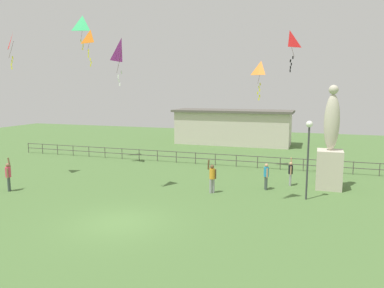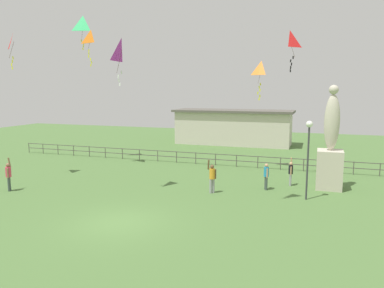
% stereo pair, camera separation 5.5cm
% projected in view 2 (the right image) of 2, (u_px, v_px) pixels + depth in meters
% --- Properties ---
extents(ground_plane, '(80.00, 80.00, 0.00)m').
position_uv_depth(ground_plane, '(119.00, 223.00, 16.82)').
color(ground_plane, '#4C7038').
extents(statue_monument, '(1.51, 1.51, 6.32)m').
position_uv_depth(statue_monument, '(330.00, 154.00, 22.36)').
color(statue_monument, beige).
rests_on(statue_monument, ground_plane).
extents(lamppost, '(0.36, 0.36, 4.38)m').
position_uv_depth(lamppost, '(309.00, 143.00, 19.94)').
color(lamppost, '#38383D').
rests_on(lamppost, ground_plane).
extents(person_0, '(0.30, 0.46, 1.62)m').
position_uv_depth(person_0, '(266.00, 175.00, 22.28)').
color(person_0, '#3F4C47').
rests_on(person_0, ground_plane).
extents(person_1, '(0.28, 0.47, 1.78)m').
position_uv_depth(person_1, '(291.00, 172.00, 23.24)').
color(person_1, '#99999E').
rests_on(person_1, ground_plane).
extents(person_2, '(0.51, 0.36, 2.00)m').
position_uv_depth(person_2, '(212.00, 176.00, 21.54)').
color(person_2, '#99999E').
rests_on(person_2, ground_plane).
extents(person_3, '(0.35, 0.51, 2.00)m').
position_uv_depth(person_3, '(9.00, 175.00, 22.00)').
color(person_3, '#3F4C47').
rests_on(person_3, ground_plane).
extents(kite_0, '(0.58, 1.09, 2.65)m').
position_uv_depth(kite_0, '(122.00, 51.00, 20.68)').
color(kite_0, '#B22DB2').
extents(kite_1, '(0.94, 1.09, 2.86)m').
position_uv_depth(kite_1, '(261.00, 71.00, 27.66)').
color(kite_1, orange).
extents(kite_2, '(1.21, 0.71, 2.75)m').
position_uv_depth(kite_2, '(91.00, 38.00, 28.02)').
color(kite_2, orange).
extents(kite_3, '(1.00, 1.01, 2.75)m').
position_uv_depth(kite_3, '(290.00, 41.00, 24.83)').
color(kite_3, red).
extents(kite_5, '(0.91, 0.86, 2.42)m').
position_uv_depth(kite_5, '(14.00, 42.00, 24.24)').
color(kite_5, red).
extents(kite_6, '(1.27, 1.16, 2.78)m').
position_uv_depth(kite_6, '(83.00, 26.00, 30.72)').
color(kite_6, '#1EB759').
extents(waterfront_railing, '(36.02, 0.06, 0.95)m').
position_uv_depth(waterfront_railing, '(203.00, 157.00, 29.92)').
color(waterfront_railing, '#4C4742').
rests_on(waterfront_railing, ground_plane).
extents(pavilion_building, '(13.10, 4.56, 3.84)m').
position_uv_depth(pavilion_building, '(233.00, 127.00, 41.03)').
color(pavilion_building, beige).
rests_on(pavilion_building, ground_plane).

